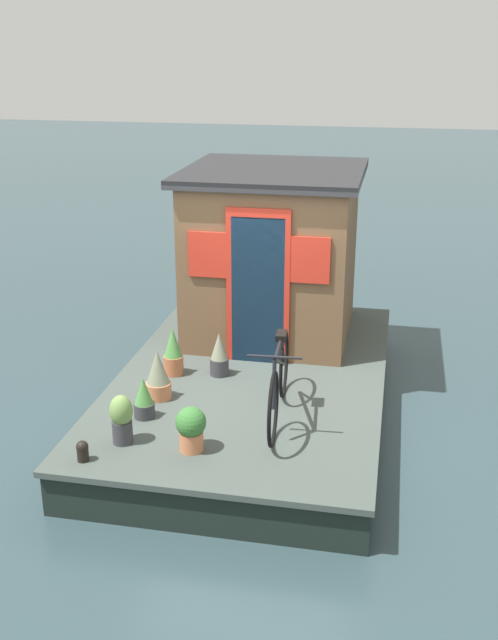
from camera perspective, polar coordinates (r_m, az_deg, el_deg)
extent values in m
plane|color=#2D4247|center=(8.63, 0.26, -6.88)|extent=(60.00, 60.00, 0.00)
cube|color=#424C47|center=(8.43, 0.27, -4.18)|extent=(4.82, 2.92, 0.06)
cube|color=black|center=(8.54, 0.27, -5.63)|extent=(4.72, 2.86, 0.42)
cube|color=brown|center=(9.29, 1.84, 4.85)|extent=(1.95, 1.92, 1.97)
cube|color=#28282B|center=(9.07, 1.91, 11.16)|extent=(2.15, 2.12, 0.10)
cube|color=#19334C|center=(8.39, 0.69, 2.16)|extent=(0.04, 0.60, 1.70)
cube|color=red|center=(8.37, 0.68, 2.48)|extent=(0.03, 0.72, 1.80)
cube|color=red|center=(8.19, 4.67, 4.56)|extent=(0.03, 0.44, 0.52)
cube|color=red|center=(8.40, -3.18, 4.99)|extent=(0.03, 0.44, 0.52)
torus|color=black|center=(6.86, 1.85, -6.79)|extent=(0.70, 0.08, 0.70)
torus|color=black|center=(7.77, 2.67, -3.36)|extent=(0.70, 0.08, 0.70)
cylinder|color=black|center=(7.25, 2.34, -3.22)|extent=(0.95, 0.09, 0.48)
cylinder|color=black|center=(7.02, 2.23, -2.20)|extent=(0.61, 0.07, 0.07)
cylinder|color=black|center=(7.54, 2.58, -2.41)|extent=(0.36, 0.06, 0.44)
cylinder|color=black|center=(6.79, 1.91, -4.94)|extent=(0.12, 0.04, 0.46)
cube|color=black|center=(7.30, 2.48, -1.18)|extent=(0.21, 0.11, 0.06)
cylinder|color=black|center=(6.72, 1.97, -2.83)|extent=(0.05, 0.50, 0.02)
cylinder|color=#38383D|center=(7.51, -7.97, -6.80)|extent=(0.21, 0.21, 0.15)
cone|color=#4C8942|center=(7.42, -8.05, -5.34)|extent=(0.19, 0.19, 0.28)
cylinder|color=#38383D|center=(8.33, -2.27, -3.56)|extent=(0.21, 0.21, 0.19)
cone|color=gray|center=(8.24, -2.30, -1.99)|extent=(0.19, 0.19, 0.30)
cylinder|color=#C6754C|center=(7.87, -6.89, -5.32)|extent=(0.27, 0.27, 0.17)
cone|color=gray|center=(7.75, -6.97, -3.56)|extent=(0.24, 0.24, 0.36)
cylinder|color=#38383D|center=(7.08, -9.61, -8.37)|extent=(0.19, 0.19, 0.22)
ellipsoid|color=#70934C|center=(6.98, -9.71, -6.82)|extent=(0.22, 0.22, 0.30)
cylinder|color=#C6754C|center=(6.89, -4.41, -9.15)|extent=(0.22, 0.22, 0.19)
sphere|color=#387533|center=(6.80, -4.45, -7.75)|extent=(0.28, 0.28, 0.28)
cylinder|color=#B2603D|center=(8.38, -5.76, -3.42)|extent=(0.22, 0.22, 0.22)
cone|color=#4C8942|center=(8.27, -5.83, -1.68)|extent=(0.20, 0.20, 0.33)
cylinder|color=black|center=(6.88, -12.54, -9.90)|extent=(0.10, 0.10, 0.14)
sphere|color=black|center=(6.85, -12.58, -9.39)|extent=(0.11, 0.11, 0.11)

